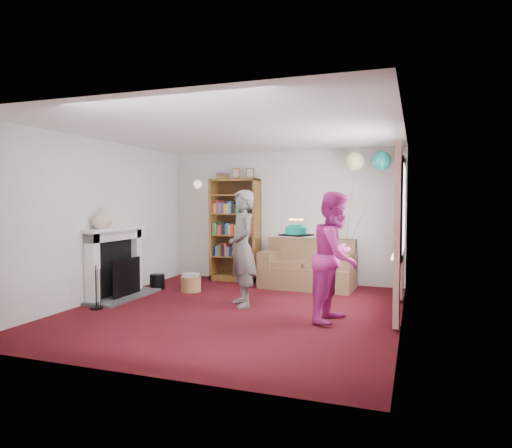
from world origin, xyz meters
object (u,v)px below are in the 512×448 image
at_px(sofa, 309,269).
at_px(person_striped, 242,248).
at_px(birthday_cake, 296,231).
at_px(bookcase, 236,231).
at_px(person_magenta, 336,257).

xyz_separation_m(sofa, person_striped, (-0.60, -1.75, 0.53)).
relative_size(person_striped, birthday_cake, 4.98).
bearing_deg(birthday_cake, person_striped, 159.15).
xyz_separation_m(person_striped, birthday_cake, (0.90, -0.34, 0.30)).
bearing_deg(sofa, birthday_cake, -79.17).
height_order(bookcase, birthday_cake, bookcase).
height_order(bookcase, person_magenta, bookcase).
distance_m(person_striped, person_magenta, 1.50).
distance_m(bookcase, person_striped, 2.18).
bearing_deg(birthday_cake, bookcase, 127.79).
relative_size(sofa, person_magenta, 0.97).
xyz_separation_m(person_magenta, birthday_cake, (-0.54, 0.05, 0.32)).
xyz_separation_m(bookcase, sofa, (1.50, -0.24, -0.64)).
bearing_deg(person_striped, bookcase, 167.19).
distance_m(bookcase, sofa, 1.65).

